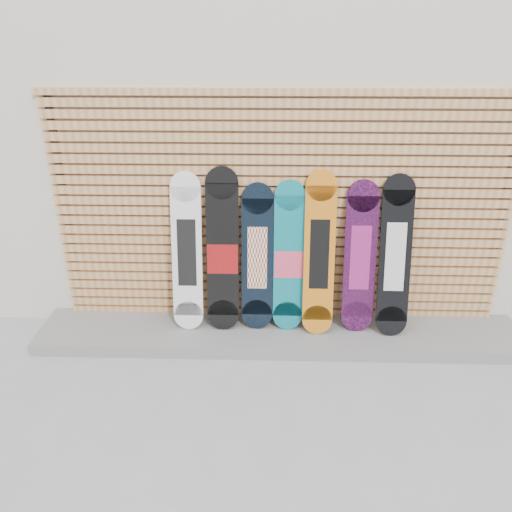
{
  "coord_description": "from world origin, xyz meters",
  "views": [
    {
      "loc": [
        -0.26,
        -3.39,
        2.74
      ],
      "look_at": [
        -0.38,
        0.75,
        0.85
      ],
      "focal_mm": 35.0,
      "sensor_mm": 36.0,
      "label": 1
    }
  ],
  "objects_px": {
    "snowboard_4": "(319,254)",
    "snowboard_5": "(360,258)",
    "snowboard_2": "(257,258)",
    "snowboard_1": "(223,252)",
    "snowboard_3": "(289,258)",
    "snowboard_6": "(395,257)",
    "snowboard_0": "(187,253)"
  },
  "relations": [
    {
      "from": "snowboard_3",
      "to": "snowboard_4",
      "type": "xyz_separation_m",
      "value": [
        0.28,
        -0.03,
        0.06
      ]
    },
    {
      "from": "snowboard_4",
      "to": "snowboard_6",
      "type": "height_order",
      "value": "snowboard_4"
    },
    {
      "from": "snowboard_1",
      "to": "snowboard_3",
      "type": "relative_size",
      "value": 1.09
    },
    {
      "from": "snowboard_2",
      "to": "snowboard_5",
      "type": "xyz_separation_m",
      "value": [
        0.95,
        -0.01,
        0.02
      ]
    },
    {
      "from": "snowboard_1",
      "to": "snowboard_2",
      "type": "distance_m",
      "value": 0.33
    },
    {
      "from": "snowboard_1",
      "to": "snowboard_6",
      "type": "height_order",
      "value": "snowboard_1"
    },
    {
      "from": "snowboard_0",
      "to": "snowboard_2",
      "type": "relative_size",
      "value": 1.07
    },
    {
      "from": "snowboard_2",
      "to": "snowboard_5",
      "type": "distance_m",
      "value": 0.95
    },
    {
      "from": "snowboard_0",
      "to": "snowboard_6",
      "type": "relative_size",
      "value": 1.0
    },
    {
      "from": "snowboard_1",
      "to": "snowboard_3",
      "type": "height_order",
      "value": "snowboard_1"
    },
    {
      "from": "snowboard_0",
      "to": "snowboard_3",
      "type": "distance_m",
      "value": 0.94
    },
    {
      "from": "snowboard_4",
      "to": "snowboard_5",
      "type": "relative_size",
      "value": 1.06
    },
    {
      "from": "snowboard_3",
      "to": "snowboard_5",
      "type": "xyz_separation_m",
      "value": [
        0.66,
        -0.0,
        0.01
      ]
    },
    {
      "from": "snowboard_6",
      "to": "snowboard_3",
      "type": "bearing_deg",
      "value": 177.68
    },
    {
      "from": "snowboard_0",
      "to": "snowboard_4",
      "type": "bearing_deg",
      "value": -1.15
    },
    {
      "from": "snowboard_1",
      "to": "snowboard_3",
      "type": "xyz_separation_m",
      "value": [
        0.61,
        0.01,
        -0.06
      ]
    },
    {
      "from": "snowboard_0",
      "to": "snowboard_4",
      "type": "height_order",
      "value": "snowboard_4"
    },
    {
      "from": "snowboard_0",
      "to": "snowboard_2",
      "type": "bearing_deg",
      "value": 1.16
    },
    {
      "from": "snowboard_0",
      "to": "snowboard_3",
      "type": "xyz_separation_m",
      "value": [
        0.94,
        0.01,
        -0.05
      ]
    },
    {
      "from": "snowboard_3",
      "to": "snowboard_6",
      "type": "bearing_deg",
      "value": -2.32
    },
    {
      "from": "snowboard_4",
      "to": "snowboard_5",
      "type": "height_order",
      "value": "snowboard_4"
    },
    {
      "from": "snowboard_2",
      "to": "snowboard_6",
      "type": "xyz_separation_m",
      "value": [
        1.26,
        -0.04,
        0.05
      ]
    },
    {
      "from": "snowboard_3",
      "to": "snowboard_5",
      "type": "distance_m",
      "value": 0.66
    },
    {
      "from": "snowboard_0",
      "to": "snowboard_5",
      "type": "relative_size",
      "value": 1.05
    },
    {
      "from": "snowboard_1",
      "to": "snowboard_5",
      "type": "xyz_separation_m",
      "value": [
        1.27,
        0.01,
        -0.04
      ]
    },
    {
      "from": "snowboard_4",
      "to": "snowboard_6",
      "type": "xyz_separation_m",
      "value": [
        0.69,
        -0.0,
        -0.01
      ]
    },
    {
      "from": "snowboard_4",
      "to": "snowboard_3",
      "type": "bearing_deg",
      "value": 172.97
    },
    {
      "from": "snowboard_2",
      "to": "snowboard_5",
      "type": "relative_size",
      "value": 0.97
    },
    {
      "from": "snowboard_5",
      "to": "snowboard_3",
      "type": "bearing_deg",
      "value": 179.65
    },
    {
      "from": "snowboard_3",
      "to": "snowboard_6",
      "type": "distance_m",
      "value": 0.97
    },
    {
      "from": "snowboard_1",
      "to": "snowboard_2",
      "type": "relative_size",
      "value": 1.11
    },
    {
      "from": "snowboard_2",
      "to": "snowboard_6",
      "type": "height_order",
      "value": "snowboard_6"
    }
  ]
}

